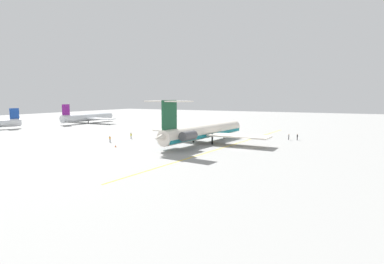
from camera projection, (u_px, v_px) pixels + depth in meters
The scene contains 9 objects.
ground at pixel (244, 148), 73.95m from camera, with size 380.31×380.31×0.00m, color gray.
main_jetliner at pixel (203, 132), 81.81m from camera, with size 40.45×35.80×11.78m.
airliner_mid_right at pixel (89, 117), 147.43m from camera, with size 31.04×30.60×9.31m.
ground_crew_near_nose at pixel (131, 135), 91.12m from camera, with size 0.41×0.29×1.81m.
ground_crew_near_tail at pixel (289, 136), 88.52m from camera, with size 0.33×0.34×1.73m.
ground_crew_portside at pixel (297, 136), 87.94m from camera, with size 0.39×0.31×1.83m.
ground_crew_starboard at pixel (110, 138), 83.91m from camera, with size 0.45×0.29×1.79m.
safety_cone_nose at pixel (116, 146), 75.86m from camera, with size 0.40×0.40×0.55m, color #EA590F.
taxiway_centreline at pixel (232, 145), 79.49m from camera, with size 86.77×0.36×0.01m, color gold.
Camera 1 is at (-70.71, -22.22, 12.45)m, focal length 28.35 mm.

